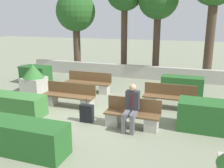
{
  "coord_description": "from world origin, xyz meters",
  "views": [
    {
      "loc": [
        3.17,
        -7.29,
        3.07
      ],
      "look_at": [
        0.45,
        0.5,
        0.9
      ],
      "focal_mm": 40.0,
      "sensor_mm": 36.0,
      "label": 1
    }
  ],
  "objects_px": {
    "bench_back": "(169,100)",
    "person_seated_man": "(131,105)",
    "bench_front": "(132,117)",
    "bench_left_side": "(69,98)",
    "planter_corner_right": "(34,78)",
    "tree_leftmost": "(76,13)",
    "tree_center_right": "(158,1)",
    "bench_right_side": "(88,84)",
    "suitcase": "(87,113)"
  },
  "relations": [
    {
      "from": "planter_corner_right",
      "to": "tree_center_right",
      "type": "distance_m",
      "value": 7.35
    },
    {
      "from": "bench_left_side",
      "to": "tree_leftmost",
      "type": "relative_size",
      "value": 0.42
    },
    {
      "from": "bench_back",
      "to": "tree_leftmost",
      "type": "relative_size",
      "value": 0.4
    },
    {
      "from": "bench_left_side",
      "to": "tree_leftmost",
      "type": "bearing_deg",
      "value": 119.26
    },
    {
      "from": "bench_right_side",
      "to": "tree_center_right",
      "type": "xyz_separation_m",
      "value": [
        2.19,
        4.11,
        3.62
      ]
    },
    {
      "from": "suitcase",
      "to": "tree_center_right",
      "type": "height_order",
      "value": "tree_center_right"
    },
    {
      "from": "suitcase",
      "to": "tree_leftmost",
      "type": "xyz_separation_m",
      "value": [
        -3.66,
        6.62,
        3.1
      ]
    },
    {
      "from": "bench_front",
      "to": "tree_leftmost",
      "type": "xyz_separation_m",
      "value": [
        -5.06,
        6.53,
        3.07
      ]
    },
    {
      "from": "planter_corner_right",
      "to": "tree_leftmost",
      "type": "height_order",
      "value": "tree_leftmost"
    },
    {
      "from": "bench_right_side",
      "to": "suitcase",
      "type": "distance_m",
      "value": 3.29
    },
    {
      "from": "bench_front",
      "to": "suitcase",
      "type": "distance_m",
      "value": 1.4
    },
    {
      "from": "bench_left_side",
      "to": "planter_corner_right",
      "type": "xyz_separation_m",
      "value": [
        -2.36,
        1.22,
        0.29
      ]
    },
    {
      "from": "bench_back",
      "to": "person_seated_man",
      "type": "xyz_separation_m",
      "value": [
        -0.81,
        -2.09,
        0.4
      ]
    },
    {
      "from": "bench_right_side",
      "to": "planter_corner_right",
      "type": "xyz_separation_m",
      "value": [
        -2.23,
        -0.72,
        0.29
      ]
    },
    {
      "from": "suitcase",
      "to": "tree_leftmost",
      "type": "height_order",
      "value": "tree_leftmost"
    },
    {
      "from": "bench_back",
      "to": "tree_leftmost",
      "type": "bearing_deg",
      "value": 133.88
    },
    {
      "from": "tree_leftmost",
      "to": "person_seated_man",
      "type": "bearing_deg",
      "value": -52.78
    },
    {
      "from": "tree_leftmost",
      "to": "tree_center_right",
      "type": "relative_size",
      "value": 0.89
    },
    {
      "from": "person_seated_man",
      "to": "tree_leftmost",
      "type": "relative_size",
      "value": 0.29
    },
    {
      "from": "planter_corner_right",
      "to": "tree_leftmost",
      "type": "xyz_separation_m",
      "value": [
        -0.1,
        4.34,
        2.76
      ]
    },
    {
      "from": "bench_front",
      "to": "bench_left_side",
      "type": "relative_size",
      "value": 0.83
    },
    {
      "from": "bench_left_side",
      "to": "bench_right_side",
      "type": "bearing_deg",
      "value": 99.32
    },
    {
      "from": "planter_corner_right",
      "to": "tree_center_right",
      "type": "height_order",
      "value": "tree_center_right"
    },
    {
      "from": "tree_center_right",
      "to": "planter_corner_right",
      "type": "bearing_deg",
      "value": -132.45
    },
    {
      "from": "tree_leftmost",
      "to": "tree_center_right",
      "type": "height_order",
      "value": "tree_center_right"
    },
    {
      "from": "bench_left_side",
      "to": "tree_center_right",
      "type": "bearing_deg",
      "value": 76.57
    },
    {
      "from": "bench_back",
      "to": "person_seated_man",
      "type": "distance_m",
      "value": 2.28
    },
    {
      "from": "tree_leftmost",
      "to": "tree_center_right",
      "type": "bearing_deg",
      "value": 6.2
    },
    {
      "from": "bench_right_side",
      "to": "tree_leftmost",
      "type": "xyz_separation_m",
      "value": [
        -2.33,
        3.62,
        3.05
      ]
    },
    {
      "from": "planter_corner_right",
      "to": "tree_leftmost",
      "type": "distance_m",
      "value": 5.15
    },
    {
      "from": "bench_left_side",
      "to": "planter_corner_right",
      "type": "distance_m",
      "value": 2.68
    },
    {
      "from": "tree_center_right",
      "to": "person_seated_man",
      "type": "bearing_deg",
      "value": -85.69
    },
    {
      "from": "person_seated_man",
      "to": "bench_left_side",
      "type": "bearing_deg",
      "value": 156.95
    },
    {
      "from": "person_seated_man",
      "to": "tree_center_right",
      "type": "bearing_deg",
      "value": 94.31
    },
    {
      "from": "person_seated_man",
      "to": "suitcase",
      "type": "relative_size",
      "value": 1.74
    },
    {
      "from": "bench_left_side",
      "to": "bench_right_side",
      "type": "relative_size",
      "value": 0.96
    },
    {
      "from": "bench_right_side",
      "to": "person_seated_man",
      "type": "distance_m",
      "value": 4.11
    },
    {
      "from": "bench_left_side",
      "to": "suitcase",
      "type": "xyz_separation_m",
      "value": [
        1.19,
        -1.06,
        -0.04
      ]
    },
    {
      "from": "person_seated_man",
      "to": "suitcase",
      "type": "distance_m",
      "value": 1.47
    },
    {
      "from": "person_seated_man",
      "to": "planter_corner_right",
      "type": "distance_m",
      "value": 5.48
    },
    {
      "from": "person_seated_man",
      "to": "suitcase",
      "type": "height_order",
      "value": "person_seated_man"
    },
    {
      "from": "planter_corner_right",
      "to": "suitcase",
      "type": "relative_size",
      "value": 1.58
    },
    {
      "from": "bench_front",
      "to": "person_seated_man",
      "type": "bearing_deg",
      "value": -88.14
    },
    {
      "from": "bench_back",
      "to": "tree_leftmost",
      "type": "height_order",
      "value": "tree_leftmost"
    },
    {
      "from": "bench_right_side",
      "to": "bench_back",
      "type": "height_order",
      "value": "same"
    },
    {
      "from": "bench_back",
      "to": "tree_center_right",
      "type": "distance_m",
      "value": 6.37
    },
    {
      "from": "bench_left_side",
      "to": "person_seated_man",
      "type": "bearing_deg",
      "value": -17.71
    },
    {
      "from": "bench_left_side",
      "to": "tree_center_right",
      "type": "distance_m",
      "value": 7.35
    },
    {
      "from": "planter_corner_right",
      "to": "tree_leftmost",
      "type": "relative_size",
      "value": 0.26
    },
    {
      "from": "person_seated_man",
      "to": "bench_front",
      "type": "bearing_deg",
      "value": 91.86
    }
  ]
}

